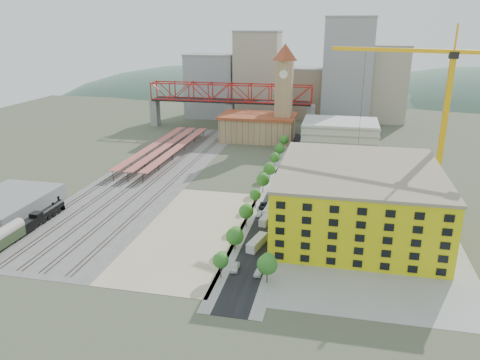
% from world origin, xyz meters
% --- Properties ---
extents(ground, '(400.00, 400.00, 0.00)m').
position_xyz_m(ground, '(0.00, 0.00, 0.00)').
color(ground, '#474C38').
rests_on(ground, ground).
extents(ballast_strip, '(36.00, 165.00, 0.06)m').
position_xyz_m(ballast_strip, '(-36.00, 17.50, 0.03)').
color(ballast_strip, '#605E59').
rests_on(ballast_strip, ground).
extents(dirt_lot, '(28.00, 67.00, 0.06)m').
position_xyz_m(dirt_lot, '(-4.00, -31.50, 0.03)').
color(dirt_lot, tan).
rests_on(dirt_lot, ground).
extents(street_asphalt, '(12.00, 170.00, 0.06)m').
position_xyz_m(street_asphalt, '(16.00, 15.00, 0.03)').
color(street_asphalt, black).
rests_on(street_asphalt, ground).
extents(sidewalk_west, '(3.00, 170.00, 0.04)m').
position_xyz_m(sidewalk_west, '(10.50, 15.00, 0.02)').
color(sidewalk_west, gray).
rests_on(sidewalk_west, ground).
extents(sidewalk_east, '(3.00, 170.00, 0.04)m').
position_xyz_m(sidewalk_east, '(21.50, 15.00, 0.02)').
color(sidewalk_east, gray).
rests_on(sidewalk_east, ground).
extents(construction_pad, '(50.00, 90.00, 0.06)m').
position_xyz_m(construction_pad, '(45.00, -20.00, 0.03)').
color(construction_pad, gray).
rests_on(construction_pad, ground).
extents(rail_tracks, '(26.56, 160.00, 0.18)m').
position_xyz_m(rail_tracks, '(-37.80, 17.50, 0.15)').
color(rail_tracks, '#382B23').
rests_on(rail_tracks, ground).
extents(platform_canopies, '(16.00, 80.00, 4.12)m').
position_xyz_m(platform_canopies, '(-41.00, 45.00, 3.99)').
color(platform_canopies, '#C84D52').
rests_on(platform_canopies, ground).
extents(station_hall, '(38.00, 24.00, 13.10)m').
position_xyz_m(station_hall, '(-5.00, 82.00, 6.67)').
color(station_hall, tan).
rests_on(station_hall, ground).
extents(clock_tower, '(12.00, 12.00, 52.00)m').
position_xyz_m(clock_tower, '(8.00, 79.99, 28.70)').
color(clock_tower, tan).
rests_on(clock_tower, ground).
extents(parking_garage, '(34.00, 26.00, 14.00)m').
position_xyz_m(parking_garage, '(36.00, 70.00, 7.00)').
color(parking_garage, silver).
rests_on(parking_garage, ground).
extents(truss_bridge, '(94.00, 9.60, 25.60)m').
position_xyz_m(truss_bridge, '(-25.00, 105.00, 18.86)').
color(truss_bridge, gray).
rests_on(truss_bridge, ground).
extents(construction_building, '(44.60, 50.60, 18.80)m').
position_xyz_m(construction_building, '(42.00, -20.00, 9.41)').
color(construction_building, yellow).
rests_on(construction_building, ground).
extents(warehouse, '(22.00, 32.00, 5.00)m').
position_xyz_m(warehouse, '(-66.00, -30.00, 2.50)').
color(warehouse, gray).
rests_on(warehouse, ground).
extents(street_trees, '(15.40, 124.40, 8.00)m').
position_xyz_m(street_trees, '(16.00, 5.00, 0.00)').
color(street_trees, '#23691F').
rests_on(street_trees, ground).
extents(skyline, '(133.00, 46.00, 60.00)m').
position_xyz_m(skyline, '(7.47, 142.31, 22.81)').
color(skyline, '#9EA0A3').
rests_on(skyline, ground).
extents(distant_hills, '(647.00, 264.00, 227.00)m').
position_xyz_m(distant_hills, '(45.28, 260.00, -79.54)').
color(distant_hills, '#4C6B59').
rests_on(distant_hills, ground).
extents(locomotive, '(2.84, 21.93, 5.48)m').
position_xyz_m(locomotive, '(-50.00, -34.40, 2.05)').
color(locomotive, black).
rests_on(locomotive, ground).
extents(tower_crane, '(50.86, 19.92, 57.01)m').
position_xyz_m(tower_crane, '(65.15, 11.26, 35.18)').
color(tower_crane, '#FCB310').
rests_on(tower_crane, ground).
extents(site_trailer_a, '(4.45, 9.56, 2.53)m').
position_xyz_m(site_trailer_a, '(16.00, -37.50, 1.27)').
color(site_trailer_a, silver).
rests_on(site_trailer_a, ground).
extents(site_trailer_b, '(3.66, 8.84, 2.35)m').
position_xyz_m(site_trailer_b, '(16.00, -20.71, 1.18)').
color(site_trailer_b, silver).
rests_on(site_trailer_b, ground).
extents(site_trailer_c, '(3.54, 9.80, 2.62)m').
position_xyz_m(site_trailer_c, '(16.00, -14.35, 1.31)').
color(site_trailer_c, silver).
rests_on(site_trailer_c, ground).
extents(site_trailer_d, '(2.74, 9.83, 2.68)m').
position_xyz_m(site_trailer_d, '(16.00, -10.05, 1.34)').
color(site_trailer_d, silver).
rests_on(site_trailer_d, ground).
extents(car_0, '(2.00, 4.71, 1.59)m').
position_xyz_m(car_0, '(13.00, -50.95, 0.79)').
color(car_0, white).
rests_on(car_0, ground).
extents(car_1, '(1.56, 4.26, 1.39)m').
position_xyz_m(car_1, '(13.00, -16.24, 0.70)').
color(car_1, '#AFB0B4').
rests_on(car_1, ground).
extents(car_2, '(2.67, 5.39, 1.47)m').
position_xyz_m(car_2, '(13.00, -9.49, 0.73)').
color(car_2, black).
rests_on(car_2, ground).
extents(car_3, '(2.90, 5.74, 1.60)m').
position_xyz_m(car_3, '(13.00, 30.10, 0.80)').
color(car_3, navy).
rests_on(car_3, ground).
extents(car_4, '(2.30, 4.64, 1.52)m').
position_xyz_m(car_4, '(19.00, -51.70, 0.76)').
color(car_4, white).
rests_on(car_4, ground).
extents(car_5, '(2.02, 4.58, 1.46)m').
position_xyz_m(car_5, '(19.00, -12.01, 0.73)').
color(car_5, '#9D9EA2').
rests_on(car_5, ground).
extents(car_6, '(2.92, 5.01, 1.31)m').
position_xyz_m(car_6, '(19.00, 1.63, 0.66)').
color(car_6, black).
rests_on(car_6, ground).
extents(car_7, '(2.50, 5.18, 1.45)m').
position_xyz_m(car_7, '(19.00, 30.42, 0.73)').
color(car_7, navy).
rests_on(car_7, ground).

